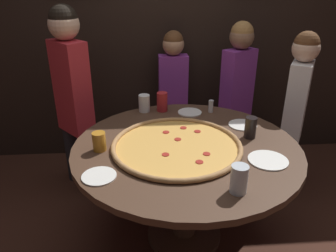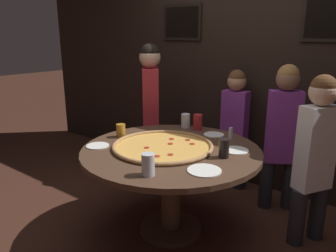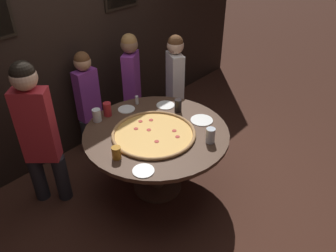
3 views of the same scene
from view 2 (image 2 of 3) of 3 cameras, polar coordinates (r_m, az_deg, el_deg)
The scene contains 18 objects.
ground_plane at distance 2.94m, azimuth 0.50°, elevation -17.63°, with size 24.00×24.00×0.00m, color #422319.
back_wall at distance 3.61m, azimuth 13.38°, elevation 10.31°, with size 6.40×0.08×2.60m.
dining_table at distance 2.66m, azimuth 0.53°, elevation -6.94°, with size 1.43×1.43×0.74m.
giant_pizza at distance 2.62m, azimuth -0.93°, elevation -3.51°, with size 0.81×0.81×0.03m.
drink_cup_beside_pizza at distance 3.19m, azimuth 3.09°, elevation 0.93°, with size 0.09×0.09×0.13m, color white.
drink_cup_near_right at distance 2.91m, azimuth -8.21°, elevation -0.80°, with size 0.08×0.08×0.12m, color #BC7A23.
drink_cup_far_left at distance 2.11m, azimuth -3.49°, elevation -6.72°, with size 0.09×0.09×0.15m, color silver.
drink_cup_centre_back at distance 3.11m, azimuth 5.21°, elevation 0.68°, with size 0.08×0.08×0.15m, color #B22328.
drink_cup_by_shaker at distance 2.43m, azimuth 9.72°, elevation -3.86°, with size 0.08×0.08×0.14m, color black.
white_plate_right_side at distance 2.20m, azimuth 6.34°, elevation -7.70°, with size 0.23×0.23×0.01m, color white.
white_plate_beside_cup at distance 2.98m, azimuth 7.99°, elevation -1.50°, with size 0.18×0.18×0.01m, color white.
white_plate_far_back at distance 2.61m, azimuth 11.70°, elevation -4.17°, with size 0.20×0.20×0.01m, color white.
white_plate_near_front at distance 2.72m, azimuth -12.15°, elevation -3.38°, with size 0.18×0.18×0.01m, color white.
condiment_shaker at distance 2.90m, azimuth 10.85°, elevation -1.20°, with size 0.04×0.04×0.10m.
diner_far_right at distance 2.71m, azimuth 24.30°, elevation -4.09°, with size 0.27×0.35×1.34m.
diner_centre_back at distance 3.51m, azimuth 11.50°, elevation 0.62°, with size 0.32×0.19×1.27m.
diner_side_right at distance 3.62m, azimuth -3.05°, elevation 3.69°, with size 0.36×0.38×1.53m.
diner_side_left at distance 3.16m, azimuth 19.38°, elevation -0.65°, with size 0.36×0.28×1.37m.
Camera 2 is at (1.48, -1.97, 1.61)m, focal length 35.00 mm.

